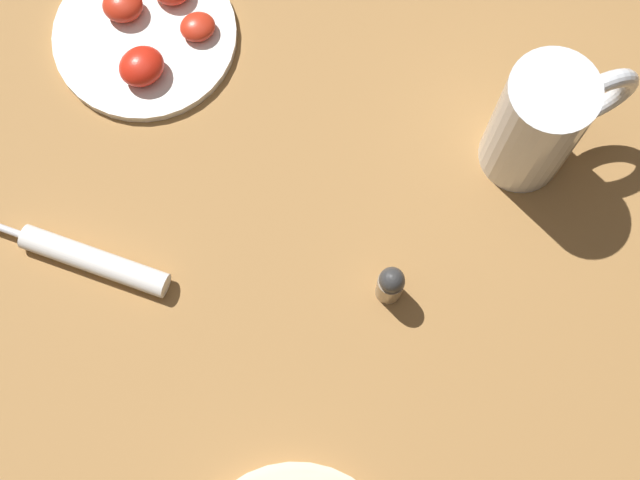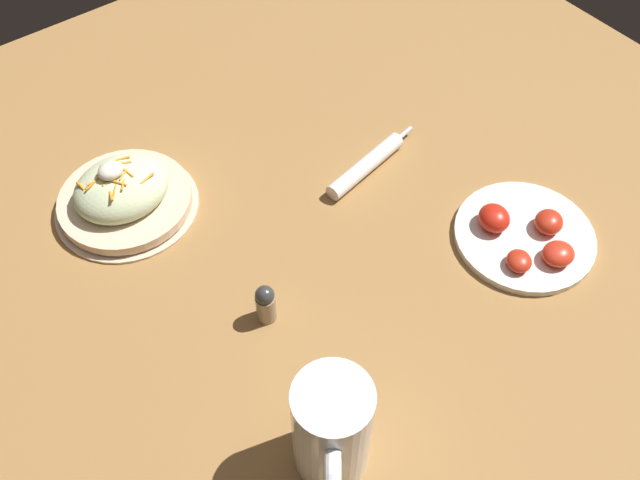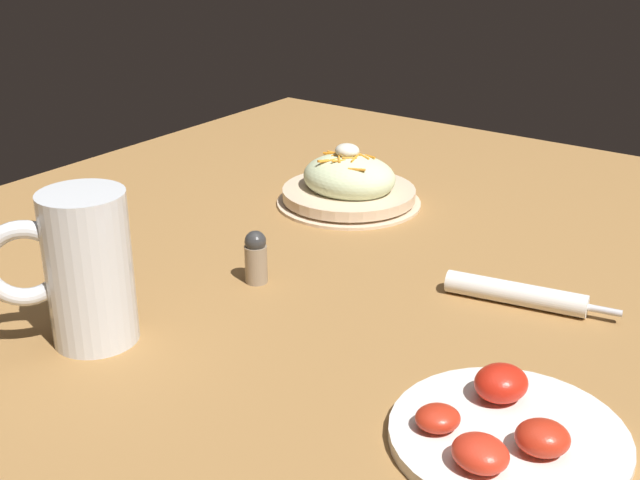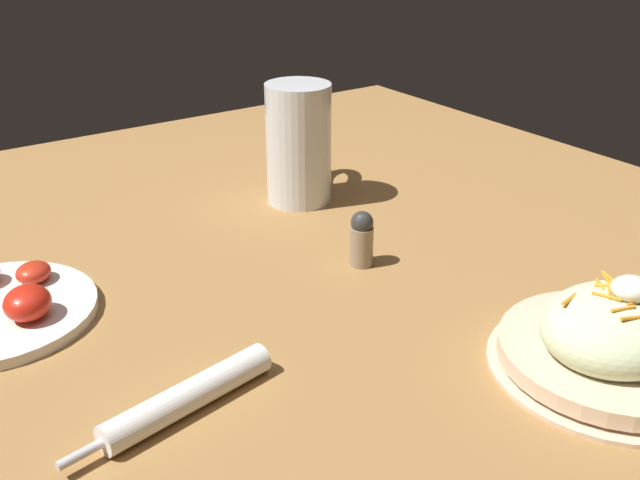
# 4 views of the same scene
# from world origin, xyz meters

# --- Properties ---
(ground_plane) EXTENTS (1.43, 1.43, 0.00)m
(ground_plane) POSITION_xyz_m (0.00, 0.00, 0.00)
(ground_plane) COLOR #9E703D
(beer_mug) EXTENTS (0.11, 0.13, 0.16)m
(beer_mug) POSITION_xyz_m (-0.22, -0.27, 0.07)
(beer_mug) COLOR white
(beer_mug) RESTS_ON ground_plane
(napkin_roll) EXTENTS (0.19, 0.05, 0.03)m
(napkin_roll) POSITION_xyz_m (0.11, 0.06, 0.01)
(napkin_roll) COLOR white
(napkin_roll) RESTS_ON ground_plane
(tomato_plate) EXTENTS (0.20, 0.20, 0.04)m
(tomato_plate) POSITION_xyz_m (0.20, -0.18, 0.01)
(tomato_plate) COLOR white
(tomato_plate) RESTS_ON ground_plane
(salt_shaker) EXTENTS (0.03, 0.03, 0.06)m
(salt_shaker) POSITION_xyz_m (-0.17, -0.06, 0.03)
(salt_shaker) COLOR gray
(salt_shaker) RESTS_ON ground_plane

